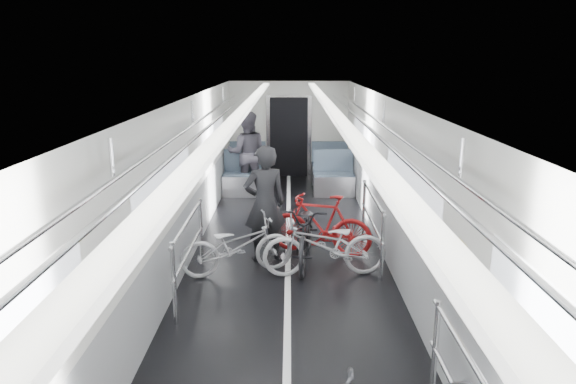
% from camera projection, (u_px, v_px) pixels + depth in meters
% --- Properties ---
extents(car_shell, '(3.02, 14.01, 2.41)m').
position_uv_depth(car_shell, '(288.00, 179.00, 8.02)').
color(car_shell, black).
rests_on(car_shell, ground).
extents(bike_left_far, '(1.69, 1.01, 0.84)m').
position_uv_depth(bike_left_far, '(237.00, 245.00, 7.19)').
color(bike_left_far, '#A9AAAE').
rests_on(bike_left_far, floor).
extents(bike_right_mid, '(1.77, 0.73, 0.91)m').
position_uv_depth(bike_right_mid, '(325.00, 245.00, 7.10)').
color(bike_right_mid, '#ADACB1').
rests_on(bike_right_mid, floor).
extents(bike_right_far, '(1.67, 0.89, 0.97)m').
position_uv_depth(bike_right_far, '(321.00, 224.00, 7.89)').
color(bike_right_far, maroon).
rests_on(bike_right_far, floor).
extents(bike_aisle, '(0.81, 1.83, 0.93)m').
position_uv_depth(bike_aisle, '(307.00, 232.00, 7.60)').
color(bike_aisle, black).
rests_on(bike_aisle, floor).
extents(person_standing, '(0.74, 0.59, 1.75)m').
position_uv_depth(person_standing, '(265.00, 204.00, 7.60)').
color(person_standing, black).
rests_on(person_standing, floor).
extents(person_seated, '(0.93, 0.74, 1.83)m').
position_uv_depth(person_seated, '(247.00, 153.00, 11.38)').
color(person_seated, '#312E36').
rests_on(person_seated, floor).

